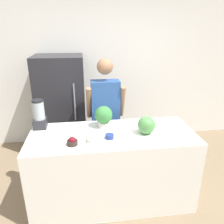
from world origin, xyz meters
TOP-DOWN VIEW (x-y plane):
  - ground_plane at (0.00, 0.00)m, footprint 14.00×14.00m
  - wall_back at (0.00, 2.12)m, footprint 8.00×0.06m
  - counter_island at (0.00, 0.40)m, footprint 1.91×0.79m
  - refrigerator at (-0.69, 1.73)m, footprint 0.78×0.70m
  - person at (-0.01, 1.08)m, footprint 0.54×0.27m
  - cutting_board at (0.38, 0.31)m, footprint 0.38×0.26m
  - watermelon at (0.38, 0.32)m, footprint 0.20×0.20m
  - bowl_cherries at (-0.45, 0.19)m, footprint 0.11×0.11m
  - bowl_cream at (-0.22, 0.23)m, footprint 0.15×0.15m
  - bowl_small_blue at (-0.05, 0.28)m, footprint 0.10×0.10m
  - blender at (-0.85, 0.66)m, footprint 0.15×0.15m
  - potted_plant at (-0.08, 0.59)m, footprint 0.22×0.22m

SIDE VIEW (x-z plane):
  - ground_plane at x=0.00m, z-range 0.00..0.00m
  - counter_island at x=0.00m, z-range 0.00..0.92m
  - refrigerator at x=-0.69m, z-range 0.00..1.67m
  - person at x=-0.01m, z-range 0.03..1.72m
  - cutting_board at x=0.38m, z-range 0.92..0.94m
  - bowl_small_blue at x=-0.05m, z-range 0.92..0.97m
  - bowl_cream at x=-0.22m, z-range 0.91..1.00m
  - bowl_cherries at x=-0.45m, z-range 0.92..1.01m
  - watermelon at x=0.38m, z-range 0.94..1.14m
  - potted_plant at x=-0.08m, z-range 0.94..1.20m
  - blender at x=-0.85m, z-range 0.92..1.27m
  - wall_back at x=0.00m, z-range 0.00..2.60m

